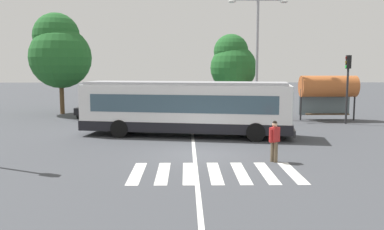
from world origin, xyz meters
TOP-DOWN VIEW (x-y plane):
  - ground_plane at (0.00, 0.00)m, footprint 160.00×160.00m
  - city_transit_bus at (-0.58, 4.81)m, footprint 12.11×4.60m
  - pedestrian_crossing_street at (3.07, -1.56)m, footprint 0.47×0.46m
  - parked_car_black at (-7.57, 13.49)m, footprint 2.31×4.67m
  - parked_car_silver at (-4.92, 13.79)m, footprint 2.28×4.66m
  - parked_car_champagne at (-2.33, 13.38)m, footprint 2.31×4.67m
  - parked_car_teal at (0.43, 13.50)m, footprint 1.94×4.54m
  - parked_car_white at (3.26, 13.72)m, footprint 2.19×4.64m
  - parked_car_red at (5.85, 13.74)m, footprint 1.95×4.54m
  - traffic_light_far_corner at (10.40, 9.44)m, footprint 0.33×0.32m
  - bus_stop_shelter at (9.76, 11.31)m, footprint 4.04×1.54m
  - twin_arm_street_lamp at (4.72, 12.34)m, footprint 4.40×0.32m
  - background_tree_left at (-10.95, 15.79)m, footprint 5.03×5.03m
  - background_tree_right at (3.50, 17.38)m, footprint 4.01×4.01m
  - crosswalk_painted_stripes at (0.50, -3.26)m, footprint 6.22×3.14m
  - lane_center_line at (-0.19, 2.00)m, footprint 0.16×24.00m

SIDE VIEW (x-z plane):
  - ground_plane at x=0.00m, z-range 0.00..0.00m
  - lane_center_line at x=-0.19m, z-range 0.00..0.01m
  - crosswalk_painted_stripes at x=0.50m, z-range 0.00..0.01m
  - parked_car_black at x=-7.57m, z-range 0.09..1.44m
  - parked_car_silver at x=-4.92m, z-range 0.09..1.44m
  - parked_car_champagne at x=-2.33m, z-range 0.09..1.44m
  - parked_car_teal at x=0.43m, z-range 0.09..1.44m
  - parked_car_white at x=3.26m, z-range 0.09..1.44m
  - parked_car_red at x=5.85m, z-range 0.09..1.44m
  - pedestrian_crossing_street at x=3.07m, z-range 0.11..1.83m
  - city_transit_bus at x=-0.58m, z-range 0.06..3.12m
  - bus_stop_shelter at x=9.76m, z-range 0.79..4.04m
  - traffic_light_far_corner at x=10.40m, z-range 0.80..5.47m
  - background_tree_right at x=3.50m, z-range 0.85..7.55m
  - background_tree_left at x=-10.95m, z-range 1.01..9.29m
  - twin_arm_street_lamp at x=4.72m, z-range 1.03..9.92m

